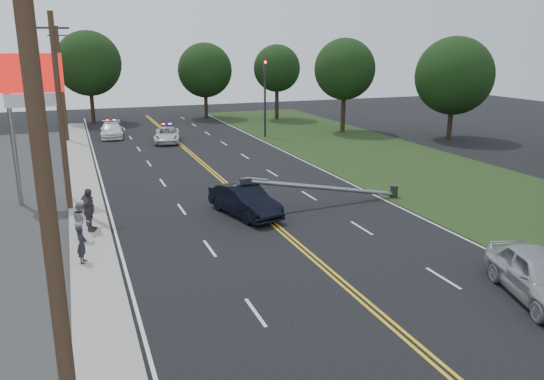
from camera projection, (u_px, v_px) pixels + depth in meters
name	position (u px, v px, depth m)	size (l,w,h in m)	color
ground	(330.00, 272.00, 20.28)	(120.00, 120.00, 0.00)	black
sidewalk	(88.00, 218.00, 26.42)	(1.80, 70.00, 0.12)	#9E988F
grass_verge	(448.00, 181.00, 33.92)	(12.00, 80.00, 0.01)	black
centerline_yellow	(248.00, 202.00, 29.30)	(0.36, 80.00, 0.00)	gold
pylon_sign	(32.00, 93.00, 27.74)	(3.20, 0.35, 8.00)	gray
traffic_signal	(265.00, 92.00, 49.06)	(0.28, 0.41, 7.05)	#2D2D30
fallen_streetlight	(333.00, 188.00, 28.69)	(9.36, 0.44, 1.91)	#2D2D30
utility_pole_near	(53.00, 257.00, 8.58)	(1.60, 0.28, 10.00)	#382619
utility_pole_mid	(61.00, 113.00, 26.62)	(1.60, 0.28, 10.00)	#382619
utility_pole_far	(62.00, 84.00, 46.46)	(1.60, 0.28, 10.00)	#382619
tree_6	(89.00, 63.00, 57.72)	(7.03, 7.03, 10.00)	black
tree_7	(205.00, 70.00, 61.87)	(6.31, 6.31, 8.73)	black
tree_8	(277.00, 68.00, 60.83)	(5.37, 5.37, 8.52)	black
tree_9	(345.00, 69.00, 51.62)	(5.95, 5.95, 9.12)	black
tree_13	(454.00, 76.00, 47.57)	(6.95, 6.95, 9.22)	black
crashed_sedan	(245.00, 201.00, 26.88)	(1.65, 4.73, 1.56)	black
waiting_sedan	(540.00, 275.00, 17.98)	(1.99, 4.94, 1.68)	#A6A9AE
emergency_a	(167.00, 135.00, 47.26)	(2.16, 4.68, 1.30)	silver
emergency_b	(112.00, 130.00, 49.73)	(1.95, 4.80, 1.39)	white
bystander_a	(82.00, 244.00, 20.70)	(0.56, 0.37, 1.53)	#24232A
bystander_b	(81.00, 221.00, 23.14)	(0.84, 0.66, 1.74)	#9E9EA3
bystander_c	(88.00, 210.00, 24.96)	(1.00, 0.58, 1.55)	#17213B
bystander_d	(89.00, 210.00, 24.21)	(1.17, 0.49, 2.00)	#524541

